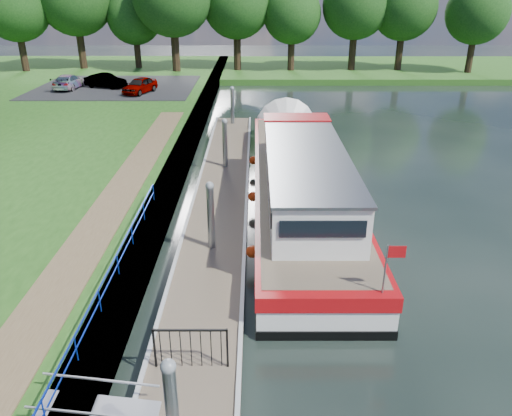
{
  "coord_description": "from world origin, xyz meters",
  "views": [
    {
      "loc": [
        1.6,
        -7.63,
        9.16
      ],
      "look_at": [
        1.62,
        9.75,
        1.4
      ],
      "focal_mm": 35.0,
      "sensor_mm": 36.0,
      "label": 1
    }
  ],
  "objects_px": {
    "pontoon": "(220,203)",
    "car_b": "(106,81)",
    "barge": "(299,176)",
    "car_a": "(140,85)",
    "car_c": "(69,82)"
  },
  "relations": [
    {
      "from": "pontoon",
      "to": "car_b",
      "type": "xyz_separation_m",
      "value": [
        -11.73,
        24.37,
        1.27
      ]
    },
    {
      "from": "pontoon",
      "to": "barge",
      "type": "distance_m",
      "value": 3.86
    },
    {
      "from": "barge",
      "to": "car_b",
      "type": "bearing_deg",
      "value": 123.35
    },
    {
      "from": "car_a",
      "to": "pontoon",
      "type": "bearing_deg",
      "value": -49.9
    },
    {
      "from": "barge",
      "to": "car_c",
      "type": "relative_size",
      "value": 4.98
    },
    {
      "from": "pontoon",
      "to": "barge",
      "type": "relative_size",
      "value": 1.42
    },
    {
      "from": "barge",
      "to": "car_c",
      "type": "height_order",
      "value": "barge"
    },
    {
      "from": "car_a",
      "to": "barge",
      "type": "bearing_deg",
      "value": -40.9
    },
    {
      "from": "pontoon",
      "to": "car_c",
      "type": "distance_m",
      "value": 28.26
    },
    {
      "from": "pontoon",
      "to": "car_a",
      "type": "distance_m",
      "value": 23.47
    },
    {
      "from": "car_a",
      "to": "car_c",
      "type": "bearing_deg",
      "value": -177.28
    },
    {
      "from": "pontoon",
      "to": "barge",
      "type": "xyz_separation_m",
      "value": [
        3.6,
        1.09,
        0.9
      ]
    },
    {
      "from": "barge",
      "to": "car_c",
      "type": "distance_m",
      "value": 29.43
    },
    {
      "from": "pontoon",
      "to": "car_a",
      "type": "relative_size",
      "value": 7.83
    },
    {
      "from": "pontoon",
      "to": "car_b",
      "type": "bearing_deg",
      "value": 115.7
    }
  ]
}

